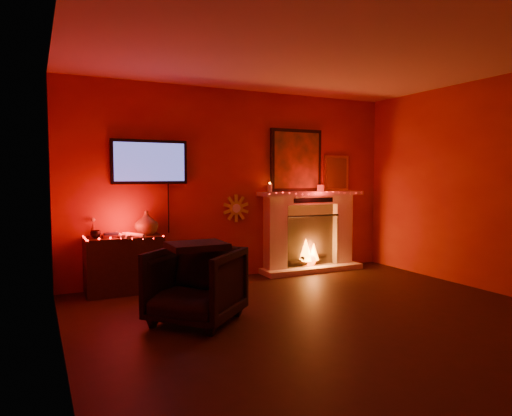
# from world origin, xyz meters

# --- Properties ---
(room) EXTENTS (5.00, 5.00, 5.00)m
(room) POSITION_xyz_m (0.00, 0.00, 1.35)
(room) COLOR black
(room) RESTS_ON ground
(floor) EXTENTS (5.00, 5.00, 0.00)m
(floor) POSITION_xyz_m (0.00, 0.00, 0.00)
(floor) COLOR black
(floor) RESTS_ON ground
(fireplace) EXTENTS (1.72, 0.40, 2.18)m
(fireplace) POSITION_xyz_m (1.14, 2.39, 0.72)
(fireplace) COLOR beige
(fireplace) RESTS_ON floor
(tv) EXTENTS (1.00, 0.07, 1.24)m
(tv) POSITION_xyz_m (-1.30, 2.45, 1.65)
(tv) COLOR black
(tv) RESTS_ON room
(sunburst_clock) EXTENTS (0.40, 0.03, 0.40)m
(sunburst_clock) POSITION_xyz_m (-0.05, 2.48, 1.00)
(sunburst_clock) COLOR gold
(sunburst_clock) RESTS_ON room
(console_table) EXTENTS (0.93, 0.57, 1.02)m
(console_table) POSITION_xyz_m (-1.67, 2.26, 0.41)
(console_table) COLOR black
(console_table) RESTS_ON floor
(armchair) EXTENTS (1.15, 1.15, 0.75)m
(armchair) POSITION_xyz_m (-1.26, 0.73, 0.38)
(armchair) COLOR black
(armchair) RESTS_ON floor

